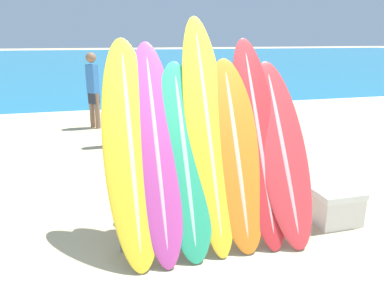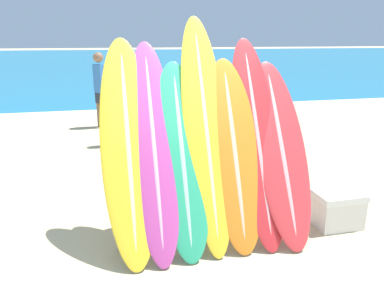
# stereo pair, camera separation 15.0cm
# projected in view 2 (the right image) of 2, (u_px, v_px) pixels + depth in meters

# --- Properties ---
(ground_plane) EXTENTS (160.00, 160.00, 0.00)m
(ground_plane) POSITION_uv_depth(u_px,v_px,m) (202.00, 250.00, 3.93)
(ground_plane) COLOR #CCB789
(ocean_water) EXTENTS (120.00, 60.00, 0.01)m
(ocean_water) POSITION_uv_depth(u_px,v_px,m) (111.00, 59.00, 38.90)
(ocean_water) COLOR teal
(ocean_water) RESTS_ON ground_plane
(surfboard_rack) EXTENTS (1.99, 0.04, 0.86)m
(surfboard_rack) POSITION_uv_depth(u_px,v_px,m) (209.00, 200.00, 4.03)
(surfboard_rack) COLOR gray
(surfboard_rack) RESTS_ON ground_plane
(surfboard_slot_0) EXTENTS (0.56, 1.20, 2.17)m
(surfboard_slot_0) POSITION_uv_depth(u_px,v_px,m) (128.00, 148.00, 3.77)
(surfboard_slot_0) COLOR yellow
(surfboard_slot_0) RESTS_ON ground_plane
(surfboard_slot_1) EXTENTS (0.50, 1.20, 2.13)m
(surfboard_slot_1) POSITION_uv_depth(u_px,v_px,m) (154.00, 148.00, 3.82)
(surfboard_slot_1) COLOR #B23D8E
(surfboard_slot_1) RESTS_ON ground_plane
(surfboard_slot_2) EXTENTS (0.55, 1.04, 1.92)m
(surfboard_slot_2) POSITION_uv_depth(u_px,v_px,m) (182.00, 158.00, 3.86)
(surfboard_slot_2) COLOR #289E70
(surfboard_slot_2) RESTS_ON ground_plane
(surfboard_slot_3) EXTENTS (0.48, 1.21, 2.41)m
(surfboard_slot_3) POSITION_uv_depth(u_px,v_px,m) (206.00, 131.00, 3.96)
(surfboard_slot_3) COLOR yellow
(surfboard_slot_3) RESTS_ON ground_plane
(surfboard_slot_4) EXTENTS (0.58, 1.00, 1.95)m
(surfboard_slot_4) POSITION_uv_depth(u_px,v_px,m) (234.00, 153.00, 3.98)
(surfboard_slot_4) COLOR orange
(surfboard_slot_4) RESTS_ON ground_plane
(surfboard_slot_5) EXTENTS (0.51, 1.15, 2.17)m
(surfboard_slot_5) POSITION_uv_depth(u_px,v_px,m) (257.00, 140.00, 4.08)
(surfboard_slot_5) COLOR red
(surfboard_slot_5) RESTS_ON ground_plane
(surfboard_slot_6) EXTENTS (0.59, 1.13, 1.91)m
(surfboard_slot_6) POSITION_uv_depth(u_px,v_px,m) (281.00, 151.00, 4.10)
(surfboard_slot_6) COLOR red
(surfboard_slot_6) RESTS_ON ground_plane
(person_near_water) EXTENTS (0.30, 0.31, 1.82)m
(person_near_water) POSITION_uv_depth(u_px,v_px,m) (100.00, 87.00, 9.07)
(person_near_water) COLOR #846047
(person_near_water) RESTS_ON ground_plane
(person_mid_beach) EXTENTS (0.21, 0.27, 1.58)m
(person_mid_beach) POSITION_uv_depth(u_px,v_px,m) (120.00, 104.00, 7.53)
(person_mid_beach) COLOR #A87A5B
(person_mid_beach) RESTS_ON ground_plane
(cooler_box) EXTENTS (0.54, 0.41, 0.42)m
(cooler_box) POSITION_uv_depth(u_px,v_px,m) (337.00, 209.00, 4.40)
(cooler_box) COLOR silver
(cooler_box) RESTS_ON ground_plane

